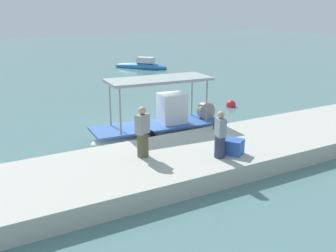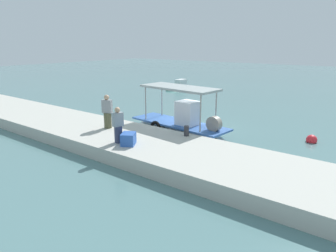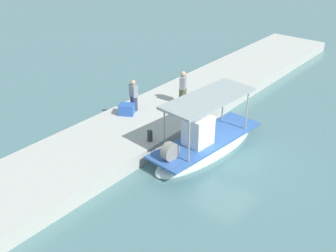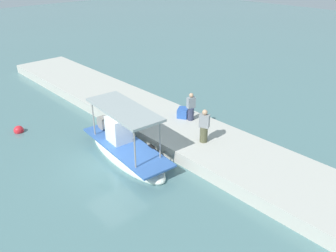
{
  "view_description": "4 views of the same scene",
  "coord_description": "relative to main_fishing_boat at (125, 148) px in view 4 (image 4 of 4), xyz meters",
  "views": [
    {
      "loc": [
        -7.97,
        -15.93,
        5.72
      ],
      "look_at": [
        -0.05,
        -2.24,
        0.95
      ],
      "focal_mm": 43.08,
      "sensor_mm": 36.0,
      "label": 1
    },
    {
      "loc": [
        10.06,
        -14.84,
        5.09
      ],
      "look_at": [
        0.93,
        -2.86,
        0.99
      ],
      "focal_mm": 33.12,
      "sensor_mm": 36.0,
      "label": 2
    },
    {
      "loc": [
        13.87,
        7.9,
        9.8
      ],
      "look_at": [
        0.71,
        -2.79,
        0.87
      ],
      "focal_mm": 44.16,
      "sensor_mm": 36.0,
      "label": 3
    },
    {
      "loc": [
        -12.25,
        7.76,
        9.29
      ],
      "look_at": [
        -0.13,
        -3.48,
        1.01
      ],
      "focal_mm": 36.8,
      "sensor_mm": 36.0,
      "label": 4
    }
  ],
  "objects": [
    {
      "name": "main_fishing_boat",
      "position": [
        0.0,
        0.0,
        0.0
      ],
      "size": [
        6.38,
        2.38,
        3.05
      ],
      "color": "white",
      "rests_on": "ground_plane"
    },
    {
      "name": "ground_plane",
      "position": [
        -0.35,
        0.94,
        -0.46
      ],
      "size": [
        120.0,
        120.0,
        0.0
      ],
      "primitive_type": "plane",
      "color": "slate"
    },
    {
      "name": "mooring_bollard",
      "position": [
        1.65,
        -1.83,
        0.44
      ],
      "size": [
        0.24,
        0.24,
        0.5
      ],
      "primitive_type": "cylinder",
      "color": "#2D2D33",
      "rests_on": "dock_quay"
    },
    {
      "name": "dock_quay",
      "position": [
        -0.35,
        -3.52,
        -0.13
      ],
      "size": [
        36.0,
        4.24,
        0.65
      ],
      "primitive_type": "cube",
      "color": "#BBB9AE",
      "rests_on": "ground_plane"
    },
    {
      "name": "fisherman_near_bollard",
      "position": [
        -0.23,
        -4.56,
        0.93
      ],
      "size": [
        0.45,
        0.51,
        1.64
      ],
      "color": "#323855",
      "rests_on": "dock_quay"
    },
    {
      "name": "marker_buoy",
      "position": [
        6.34,
        2.99,
        -0.35
      ],
      "size": [
        0.56,
        0.56,
        0.56
      ],
      "color": "red",
      "rests_on": "ground_plane"
    },
    {
      "name": "fisherman_by_crate",
      "position": [
        -2.49,
        -3.16,
        1.0
      ],
      "size": [
        0.58,
        0.53,
        1.78
      ],
      "color": "#515237",
      "rests_on": "dock_quay"
    },
    {
      "name": "cargo_crate",
      "position": [
        0.35,
        -4.52,
        0.46
      ],
      "size": [
        0.88,
        0.92,
        0.53
      ],
      "primitive_type": "cube",
      "rotation": [
        0.0,
        0.0,
        2.12
      ],
      "color": "#2F5BB3",
      "rests_on": "dock_quay"
    }
  ]
}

